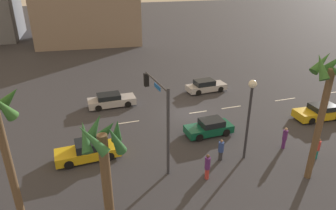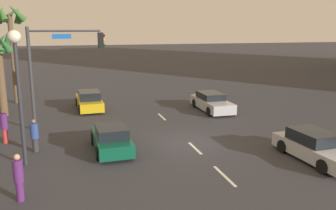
% 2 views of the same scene
% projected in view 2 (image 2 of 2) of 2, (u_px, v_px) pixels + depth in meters
% --- Properties ---
extents(ground_plane, '(220.00, 220.00, 0.00)m').
position_uv_depth(ground_plane, '(189.00, 143.00, 19.19)').
color(ground_plane, '#333338').
extents(lane_stripe_2, '(2.16, 0.14, 0.01)m').
position_uv_depth(lane_stripe_2, '(224.00, 176.00, 14.88)').
color(lane_stripe_2, silver).
rests_on(lane_stripe_2, ground_plane).
extents(lane_stripe_3, '(1.85, 0.14, 0.01)m').
position_uv_depth(lane_stripe_3, '(195.00, 148.00, 18.30)').
color(lane_stripe_3, silver).
rests_on(lane_stripe_3, ground_plane).
extents(lane_stripe_4, '(1.93, 0.14, 0.01)m').
position_uv_depth(lane_stripe_4, '(162.00, 117.00, 24.69)').
color(lane_stripe_4, silver).
rests_on(lane_stripe_4, ground_plane).
extents(car_0, '(4.69, 1.91, 1.32)m').
position_uv_depth(car_0, '(212.00, 102.00, 26.50)').
color(car_0, '#B7B7BC').
rests_on(car_0, ground_plane).
extents(car_2, '(4.62, 1.97, 1.41)m').
position_uv_depth(car_2, '(89.00, 101.00, 26.93)').
color(car_2, gold).
rests_on(car_2, ground_plane).
extents(car_3, '(4.56, 2.00, 1.36)m').
position_uv_depth(car_3, '(315.00, 147.00, 16.59)').
color(car_3, '#B7B7BC').
rests_on(car_3, ground_plane).
extents(car_4, '(3.98, 1.87, 1.30)m').
position_uv_depth(car_4, '(111.00, 139.00, 17.84)').
color(car_4, '#0F5138').
rests_on(car_4, ground_plane).
extents(traffic_signal, '(0.56, 4.53, 6.14)m').
position_uv_depth(traffic_signal, '(57.00, 61.00, 21.16)').
color(traffic_signal, '#38383D').
rests_on(traffic_signal, ground_plane).
extents(streetlamp, '(0.56, 0.56, 6.00)m').
position_uv_depth(streetlamp, '(17.00, 72.00, 15.16)').
color(streetlamp, '#2D2D33').
rests_on(streetlamp, ground_plane).
extents(pedestrian_0, '(0.55, 0.55, 1.67)m').
position_uv_depth(pedestrian_0, '(35.00, 135.00, 17.63)').
color(pedestrian_0, '#333338').
rests_on(pedestrian_0, ground_plane).
extents(pedestrian_2, '(0.49, 0.49, 1.77)m').
position_uv_depth(pedestrian_2, '(19.00, 177.00, 12.57)').
color(pedestrian_2, '#59266B').
rests_on(pedestrian_2, ground_plane).
extents(pedestrian_3, '(0.48, 0.48, 1.86)m').
position_uv_depth(pedestrian_3, '(4.00, 126.00, 18.90)').
color(pedestrian_3, '#BF3833').
rests_on(pedestrian_3, ground_plane).
extents(palm_tree_3, '(2.36, 2.55, 7.96)m').
position_uv_depth(palm_tree_3, '(11.00, 29.00, 27.92)').
color(palm_tree_3, brown).
rests_on(palm_tree_3, ground_plane).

